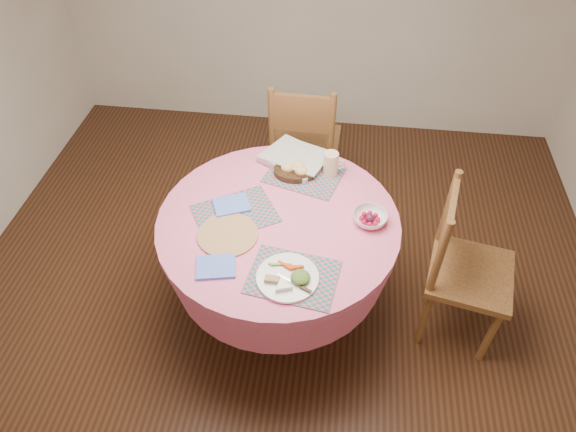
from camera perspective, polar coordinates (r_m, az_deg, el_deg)
name	(u,v)px	position (r m, az deg, el deg)	size (l,w,h in m)	color
ground	(280,306)	(3.18, -0.91, -9.96)	(4.00, 4.00, 0.00)	#331C0F
room_envelope	(275,38)	(2.03, -1.48, 19.18)	(4.01, 4.01, 2.71)	silver
dining_table	(279,245)	(2.74, -1.04, -3.24)	(1.24, 1.24, 0.75)	pink
chair_right	(462,266)	(2.86, 18.75, -5.25)	(0.51, 0.53, 0.97)	brown
chair_back	(304,142)	(3.49, 1.77, 8.21)	(0.47, 0.45, 0.99)	brown
placemat_front	(293,277)	(2.35, 0.55, -6.78)	(0.40, 0.30, 0.01)	#136B6B
placemat_left	(235,213)	(2.64, -5.88, 0.28)	(0.40, 0.30, 0.01)	#136B6B
placemat_back	(304,175)	(2.86, 1.80, 4.61)	(0.40, 0.30, 0.01)	#136B6B
wicker_trivet	(228,235)	(2.54, -6.72, -2.07)	(0.30, 0.30, 0.01)	#986C42
napkin_near	(216,267)	(2.40, -8.02, -5.62)	(0.18, 0.14, 0.01)	#5677DE
napkin_far	(231,205)	(2.67, -6.30, 1.24)	(0.18, 0.14, 0.01)	#5677DE
dinner_plate	(289,277)	(2.32, 0.09, -6.83)	(0.28, 0.28, 0.05)	white
bread_bowl	(295,170)	(2.84, 0.75, 5.09)	(0.23, 0.23, 0.08)	black
latte_mug	(331,164)	(2.82, 4.83, 5.80)	(0.12, 0.08, 0.14)	beige
fruit_bowl	(370,218)	(2.60, 9.08, -0.25)	(0.19, 0.19, 0.05)	white
newspaper_stack	(295,158)	(2.93, 0.83, 6.47)	(0.43, 0.41, 0.04)	silver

